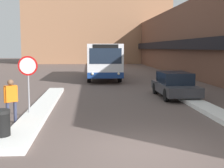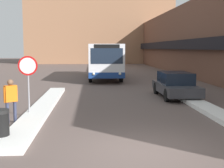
# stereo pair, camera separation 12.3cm
# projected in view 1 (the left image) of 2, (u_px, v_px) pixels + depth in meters

# --- Properties ---
(ground_plane) EXTENTS (160.00, 160.00, 0.00)m
(ground_plane) POSITION_uv_depth(u_px,v_px,m) (147.00, 151.00, 8.26)
(ground_plane) COLOR brown
(building_row_right) EXTENTS (5.50, 60.00, 7.04)m
(building_row_right) POSITION_uv_depth(u_px,v_px,m) (200.00, 40.00, 32.36)
(building_row_right) COLOR brown
(building_row_right) RESTS_ON ground_plane
(building_backdrop_far) EXTENTS (26.00, 8.00, 14.86)m
(building_backdrop_far) POSITION_uv_depth(u_px,v_px,m) (97.00, 22.00, 56.98)
(building_backdrop_far) COLOR #996B4C
(building_backdrop_far) RESTS_ON ground_plane
(snow_bank_left) EXTENTS (0.90, 12.15, 0.19)m
(snow_bank_left) POSITION_uv_depth(u_px,v_px,m) (43.00, 107.00, 13.85)
(snow_bank_left) COLOR silver
(snow_bank_left) RESTS_ON ground_plane
(snow_bank_right) EXTENTS (0.90, 13.13, 0.19)m
(snow_bank_right) POSITION_uv_depth(u_px,v_px,m) (196.00, 103.00, 14.99)
(snow_bank_right) COLOR silver
(snow_bank_right) RESTS_ON ground_plane
(city_bus) EXTENTS (2.72, 10.21, 3.03)m
(city_bus) POSITION_uv_depth(u_px,v_px,m) (103.00, 60.00, 27.75)
(city_bus) COLOR silver
(city_bus) RESTS_ON ground_plane
(parked_car_front) EXTENTS (1.81, 4.34, 1.39)m
(parked_car_front) POSITION_uv_depth(u_px,v_px,m) (175.00, 85.00, 17.25)
(parked_car_front) COLOR #38383D
(parked_car_front) RESTS_ON ground_plane
(stop_sign) EXTENTS (0.76, 0.08, 2.41)m
(stop_sign) POSITION_uv_depth(u_px,v_px,m) (28.00, 73.00, 12.08)
(stop_sign) COLOR gray
(stop_sign) RESTS_ON ground_plane
(pedestrian) EXTENTS (0.46, 0.42, 1.60)m
(pedestrian) POSITION_uv_depth(u_px,v_px,m) (11.00, 97.00, 11.17)
(pedestrian) COLOR #333851
(pedestrian) RESTS_ON ground_plane
(trash_bin) EXTENTS (0.59, 0.59, 0.95)m
(trash_bin) POSITION_uv_depth(u_px,v_px,m) (0.00, 126.00, 8.96)
(trash_bin) COLOR black
(trash_bin) RESTS_ON ground_plane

